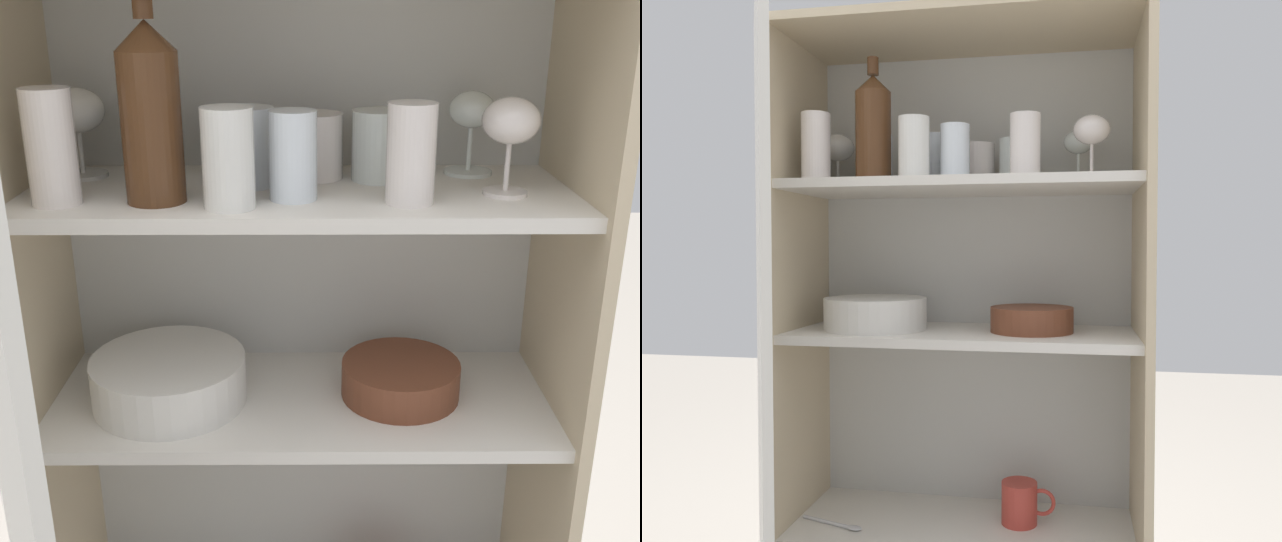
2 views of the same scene
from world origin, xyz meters
The scene contains 24 objects.
cupboard_back_panel centered at (0.00, 0.31, 0.73)m, with size 0.79×0.02×1.45m, color silver.
cupboard_side_left centered at (-0.39, 0.15, 0.73)m, with size 0.02×0.34×1.45m, color #CCB793.
cupboard_side_right centered at (0.39, 0.15, 0.73)m, with size 0.02×0.34×1.45m, color #CCB793.
cupboard_top_panel centered at (0.00, 0.15, 1.46)m, with size 0.79×0.34×0.02m, color #CCB793.
shelf_board_lower centered at (0.00, 0.15, 0.36)m, with size 0.75×0.30×0.02m, color silver.
shelf_board_middle centered at (0.00, 0.15, 0.80)m, with size 0.75×0.30×0.02m, color silver.
shelf_board_upper centered at (0.00, 0.15, 1.12)m, with size 0.75×0.30×0.02m, color silver.
cupboard_door centered at (-0.30, -0.19, 0.73)m, with size 0.21×0.35×1.45m.
tumbler_glass_0 centered at (0.02, 0.22, 1.18)m, with size 0.08×0.08×0.09m.
tumbler_glass_1 centered at (-0.08, 0.05, 1.20)m, with size 0.07×0.07×0.13m.
tumbler_glass_2 centered at (0.11, 0.20, 1.18)m, with size 0.08×0.08×0.10m.
tumbler_glass_3 centered at (0.14, 0.07, 1.20)m, with size 0.06×0.06×0.13m.
tumbler_glass_4 centered at (-0.31, 0.07, 1.21)m, with size 0.06×0.06×0.15m.
tumbler_glass_5 centered at (-0.21, 0.20, 1.19)m, with size 0.07×0.07×0.12m.
tumbler_glass_6 centered at (-0.01, 0.09, 1.19)m, with size 0.06×0.06×0.12m.
tumbler_glass_7 centered at (-0.07, 0.17, 1.19)m, with size 0.07×0.07×0.11m.
wine_glass_0 centered at (0.25, 0.24, 1.22)m, with size 0.07×0.07×0.12m.
wine_glass_1 centered at (0.28, 0.11, 1.23)m, with size 0.08×0.08×0.13m.
wine_glass_2 centered at (-0.32, 0.22, 1.22)m, with size 0.08×0.08×0.13m.
wine_bottle centered at (-0.18, 0.08, 1.25)m, with size 0.08×0.08×0.26m.
plate_stack_white centered at (-0.20, 0.14, 0.84)m, with size 0.23×0.23×0.07m.
mixing_bowl_large centered at (0.15, 0.15, 0.84)m, with size 0.18×0.18×0.06m.
coffee_mug_primary centered at (0.13, 0.18, 0.42)m, with size 0.12×0.08×0.09m.
serving_spoon centered at (-0.27, 0.09, 0.37)m, with size 0.16×0.06×0.01m.
Camera 2 is at (0.25, -1.21, 0.99)m, focal length 35.00 mm.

